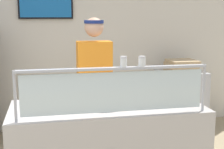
# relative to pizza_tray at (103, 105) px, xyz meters

# --- Properties ---
(shop_rear_unit) EXTENTS (6.19, 0.13, 2.70)m
(shop_rear_unit) POSITION_rel_pizza_tray_xyz_m (0.03, 2.27, 0.39)
(shop_rear_unit) COLOR silver
(shop_rear_unit) RESTS_ON ground
(sneeze_guard) EXTENTS (1.61, 0.06, 0.42)m
(sneeze_guard) POSITION_rel_pizza_tray_xyz_m (0.04, -0.31, 0.25)
(sneeze_guard) COLOR #B2B5BC
(sneeze_guard) RESTS_ON serving_counter
(pizza_tray) EXTENTS (0.41, 0.41, 0.04)m
(pizza_tray) POSITION_rel_pizza_tray_xyz_m (0.00, 0.00, 0.00)
(pizza_tray) COLOR #9EA0A8
(pizza_tray) RESTS_ON serving_counter
(pizza_server) EXTENTS (0.14, 0.29, 0.01)m
(pizza_server) POSITION_rel_pizza_tray_xyz_m (-0.01, -0.02, 0.02)
(pizza_server) COLOR #ADAFB7
(pizza_server) RESTS_ON pizza_tray
(parmesan_shaker) EXTENTS (0.06, 0.06, 0.09)m
(parmesan_shaker) POSITION_rel_pizza_tray_xyz_m (0.11, -0.31, 0.44)
(parmesan_shaker) COLOR white
(parmesan_shaker) RESTS_ON sneeze_guard
(pepper_flake_shaker) EXTENTS (0.06, 0.06, 0.09)m
(pepper_flake_shaker) POSITION_rel_pizza_tray_xyz_m (0.27, -0.31, 0.44)
(pepper_flake_shaker) COLOR white
(pepper_flake_shaker) RESTS_ON sneeze_guard
(worker_figure) EXTENTS (0.41, 0.50, 1.76)m
(worker_figure) POSITION_rel_pizza_tray_xyz_m (0.03, 0.69, 0.04)
(worker_figure) COLOR #23232D
(worker_figure) RESTS_ON ground
(prep_shelf) EXTENTS (0.70, 0.55, 0.93)m
(prep_shelf) POSITION_rel_pizza_tray_xyz_m (1.54, 1.78, -0.50)
(prep_shelf) COLOR #B7BABF
(prep_shelf) RESTS_ON ground
(pizza_box_stack) EXTENTS (0.45, 0.44, 0.18)m
(pizza_box_stack) POSITION_rel_pizza_tray_xyz_m (1.54, 1.78, 0.05)
(pizza_box_stack) COLOR tan
(pizza_box_stack) RESTS_ON prep_shelf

